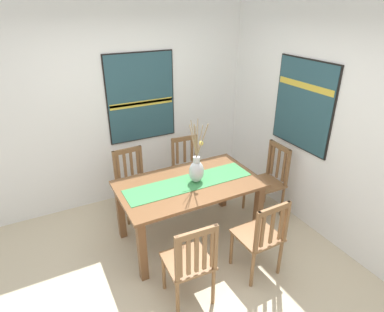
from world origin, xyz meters
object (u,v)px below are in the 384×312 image
(centerpiece_vase, at_px, (197,170))
(chair_2, at_px, (133,181))
(chair_4, at_px, (268,180))
(painting_on_back_wall, at_px, (141,98))
(painting_on_side_wall, at_px, (303,105))
(chair_3, at_px, (261,236))
(chair_1, at_px, (190,262))
(dining_table, at_px, (189,192))
(chair_0, at_px, (188,167))

(centerpiece_vase, height_order, chair_2, centerpiece_vase)
(chair_2, relative_size, chair_4, 0.92)
(painting_on_back_wall, relative_size, painting_on_side_wall, 1.12)
(centerpiece_vase, bearing_deg, chair_3, -70.45)
(chair_1, distance_m, painting_on_side_wall, 2.25)
(chair_2, bearing_deg, chair_3, -64.30)
(chair_1, height_order, painting_on_side_wall, painting_on_side_wall)
(dining_table, distance_m, painting_on_back_wall, 1.50)
(chair_2, relative_size, painting_on_back_wall, 0.75)
(chair_3, xyz_separation_m, chair_4, (0.79, 0.85, 0.02))
(dining_table, distance_m, chair_0, 0.94)
(painting_on_side_wall, bearing_deg, centerpiece_vase, 174.84)
(chair_0, relative_size, chair_4, 0.92)
(chair_2, distance_m, chair_4, 1.79)
(centerpiece_vase, bearing_deg, chair_2, 121.29)
(dining_table, height_order, chair_3, chair_3)
(chair_2, height_order, chair_3, chair_3)
(chair_0, relative_size, chair_1, 0.95)
(dining_table, xyz_separation_m, centerpiece_vase, (0.09, -0.02, 0.28))
(dining_table, xyz_separation_m, painting_on_side_wall, (1.45, -0.14, 0.87))
(chair_0, bearing_deg, chair_1, -116.24)
(centerpiece_vase, relative_size, painting_on_back_wall, 0.64)
(centerpiece_vase, distance_m, chair_3, 0.99)
(dining_table, relative_size, centerpiece_vase, 2.11)
(chair_3, height_order, painting_on_side_wall, painting_on_side_wall)
(chair_1, xyz_separation_m, chair_2, (0.00, 1.67, -0.02))
(centerpiece_vase, xyz_separation_m, chair_2, (-0.51, 0.83, -0.44))
(chair_1, height_order, chair_3, chair_1)
(painting_on_side_wall, bearing_deg, chair_3, -146.53)
(chair_3, bearing_deg, painting_on_side_wall, 33.47)
(chair_4, relative_size, painting_on_side_wall, 0.90)
(chair_0, bearing_deg, painting_on_side_wall, -43.05)
(centerpiece_vase, height_order, painting_on_back_wall, painting_on_back_wall)
(chair_1, bearing_deg, painting_on_back_wall, 80.78)
(painting_on_side_wall, bearing_deg, chair_1, -159.15)
(dining_table, height_order, chair_1, chair_1)
(chair_1, relative_size, chair_4, 0.97)
(chair_3, bearing_deg, centerpiece_vase, 109.55)
(chair_1, bearing_deg, chair_2, 89.94)
(chair_4, bearing_deg, chair_1, -151.84)
(chair_2, bearing_deg, dining_table, -62.69)
(centerpiece_vase, relative_size, chair_2, 0.85)
(dining_table, xyz_separation_m, chair_0, (0.41, 0.83, -0.17))
(painting_on_back_wall, bearing_deg, chair_0, -41.87)
(chair_2, xyz_separation_m, chair_4, (1.59, -0.82, 0.02))
(dining_table, distance_m, chair_2, 0.93)
(painting_on_side_wall, bearing_deg, chair_4, 153.42)
(chair_0, distance_m, painting_on_back_wall, 1.17)
(chair_0, xyz_separation_m, chair_2, (-0.83, -0.02, 0.01))
(chair_1, xyz_separation_m, painting_on_side_wall, (1.88, 0.71, 1.01))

